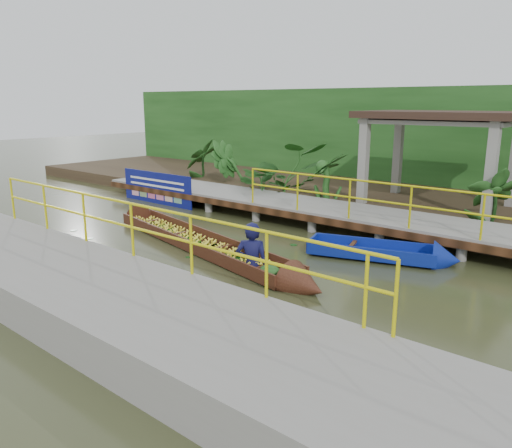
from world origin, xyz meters
The scene contains 10 objects.
ground centered at (0.00, 0.00, 0.00)m, with size 80.00×80.00×0.00m, color #2D3319.
land_strip centered at (0.00, 7.50, 0.23)m, with size 30.00×8.00×0.45m, color #2E2217.
far_dock centered at (0.02, 3.43, 0.48)m, with size 16.00×2.06×1.66m.
near_dock centered at (1.00, -4.20, 0.30)m, with size 18.00×2.40×1.73m.
pavilion centered at (3.00, 6.30, 2.82)m, with size 4.40×3.00×3.00m.
foliage_backdrop centered at (0.00, 10.00, 2.00)m, with size 30.00×0.80×4.00m, color #1B4516.
vendor_boat centered at (0.25, -0.47, 0.34)m, with size 8.41×2.55×2.29m.
moored_blue_boat centered at (4.13, 1.82, 0.14)m, with size 3.40×1.80×0.79m.
blue_banner centered at (-5.32, 2.48, 0.56)m, with size 3.51×0.04×1.10m.
tropical_plants centered at (-0.29, 5.30, 1.24)m, with size 14.26×1.26×1.57m.
Camera 1 is at (8.31, -8.45, 3.46)m, focal length 35.00 mm.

